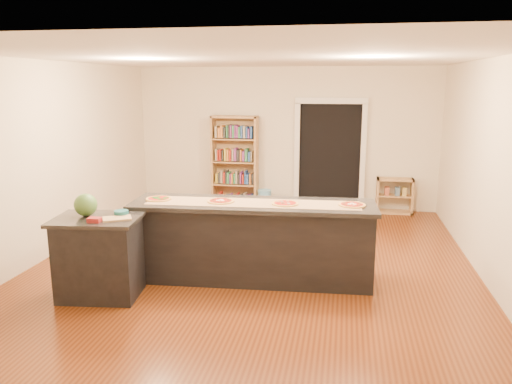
% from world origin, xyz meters
% --- Properties ---
extents(room, '(6.00, 7.00, 2.80)m').
position_xyz_m(room, '(0.00, 0.00, 1.40)').
color(room, beige).
rests_on(room, ground).
extents(doorway, '(1.40, 0.09, 2.21)m').
position_xyz_m(doorway, '(0.90, 3.46, 1.20)').
color(doorway, black).
rests_on(doorway, room).
extents(kitchen_island, '(3.07, 0.83, 1.01)m').
position_xyz_m(kitchen_island, '(0.08, -0.48, 0.51)').
color(kitchen_island, black).
rests_on(kitchen_island, ground).
extents(side_counter, '(0.98, 0.71, 0.96)m').
position_xyz_m(side_counter, '(-1.59, -1.33, 0.49)').
color(side_counter, black).
rests_on(side_counter, ground).
extents(bookshelf, '(0.92, 0.33, 1.85)m').
position_xyz_m(bookshelf, '(-0.99, 3.29, 0.92)').
color(bookshelf, tan).
rests_on(bookshelf, ground).
extents(low_shelf, '(0.69, 0.29, 0.69)m').
position_xyz_m(low_shelf, '(2.17, 3.30, 0.34)').
color(low_shelf, tan).
rests_on(low_shelf, ground).
extents(waste_bin, '(0.27, 0.27, 0.39)m').
position_xyz_m(waste_bin, '(-0.36, 3.17, 0.20)').
color(waste_bin, '#66B1E4').
rests_on(waste_bin, ground).
extents(kraft_paper, '(2.69, 0.63, 0.00)m').
position_xyz_m(kraft_paper, '(0.08, -0.50, 1.01)').
color(kraft_paper, '#8F6949').
rests_on(kraft_paper, kitchen_island).
extents(watermelon, '(0.26, 0.26, 0.26)m').
position_xyz_m(watermelon, '(-1.75, -1.28, 1.10)').
color(watermelon, '#144214').
rests_on(watermelon, side_counter).
extents(cutting_board, '(0.37, 0.33, 0.02)m').
position_xyz_m(cutting_board, '(-1.33, -1.36, 0.98)').
color(cutting_board, tan).
rests_on(cutting_board, side_counter).
extents(package_red, '(0.15, 0.11, 0.05)m').
position_xyz_m(package_red, '(-1.52, -1.51, 0.99)').
color(package_red, maroon).
rests_on(package_red, side_counter).
extents(package_teal, '(0.17, 0.17, 0.06)m').
position_xyz_m(package_teal, '(-1.35, -1.20, 1.00)').
color(package_teal, '#195966').
rests_on(package_teal, side_counter).
extents(pizza_a, '(0.32, 0.32, 0.02)m').
position_xyz_m(pizza_a, '(-1.14, -0.53, 1.03)').
color(pizza_a, gold).
rests_on(pizza_a, kitchen_island).
extents(pizza_b, '(0.34, 0.34, 0.02)m').
position_xyz_m(pizza_b, '(-0.33, -0.52, 1.03)').
color(pizza_b, gold).
rests_on(pizza_b, kitchen_island).
extents(pizza_c, '(0.35, 0.35, 0.02)m').
position_xyz_m(pizza_c, '(0.49, -0.50, 1.03)').
color(pizza_c, gold).
rests_on(pizza_c, kitchen_island).
extents(pizza_d, '(0.34, 0.34, 0.02)m').
position_xyz_m(pizza_d, '(1.31, -0.42, 1.03)').
color(pizza_d, gold).
rests_on(pizza_d, kitchen_island).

